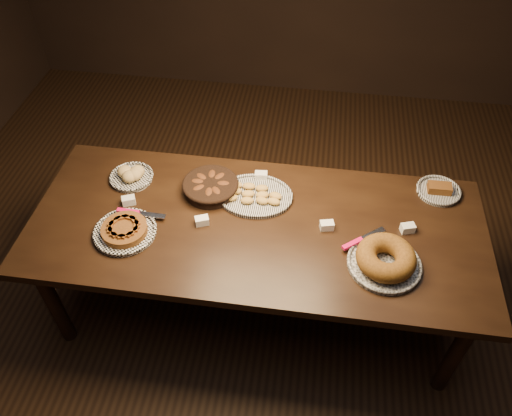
# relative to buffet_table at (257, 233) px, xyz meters

# --- Properties ---
(ground) EXTENTS (5.00, 5.00, 0.00)m
(ground) POSITION_rel_buffet_table_xyz_m (0.00, 0.00, -0.68)
(ground) COLOR black
(ground) RESTS_ON ground
(buffet_table) EXTENTS (2.40, 1.00, 0.75)m
(buffet_table) POSITION_rel_buffet_table_xyz_m (0.00, 0.00, 0.00)
(buffet_table) COLOR black
(buffet_table) RESTS_ON ground
(apple_tart_plate) EXTENTS (0.35, 0.33, 0.06)m
(apple_tart_plate) POSITION_rel_buffet_table_xyz_m (-0.66, -0.16, 0.10)
(apple_tart_plate) COLOR white
(apple_tart_plate) RESTS_ON buffet_table
(madeleine_platter) EXTENTS (0.41, 0.34, 0.05)m
(madeleine_platter) POSITION_rel_buffet_table_xyz_m (-0.04, 0.20, 0.09)
(madeleine_platter) COLOR black
(madeleine_platter) RESTS_ON buffet_table
(bundt_cake_plate) EXTENTS (0.39, 0.42, 0.11)m
(bundt_cake_plate) POSITION_rel_buffet_table_xyz_m (0.65, -0.18, 0.12)
(bundt_cake_plate) COLOR black
(bundt_cake_plate) RESTS_ON buffet_table
(croissant_basket) EXTENTS (0.38, 0.38, 0.08)m
(croissant_basket) POSITION_rel_buffet_table_xyz_m (-0.29, 0.21, 0.12)
(croissant_basket) COLOR black
(croissant_basket) RESTS_ON buffet_table
(bread_roll_plate) EXTENTS (0.25, 0.25, 0.08)m
(bread_roll_plate) POSITION_rel_buffet_table_xyz_m (-0.76, 0.25, 0.10)
(bread_roll_plate) COLOR white
(bread_roll_plate) RESTS_ON buffet_table
(loaf_plate) EXTENTS (0.24, 0.24, 0.06)m
(loaf_plate) POSITION_rel_buffet_table_xyz_m (0.97, 0.38, 0.09)
(loaf_plate) COLOR black
(loaf_plate) RESTS_ON buffet_table
(tent_cards) EXTENTS (1.57, 0.45, 0.04)m
(tent_cards) POSITION_rel_buffet_table_xyz_m (0.03, 0.09, 0.10)
(tent_cards) COLOR white
(tent_cards) RESTS_ON buffet_table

